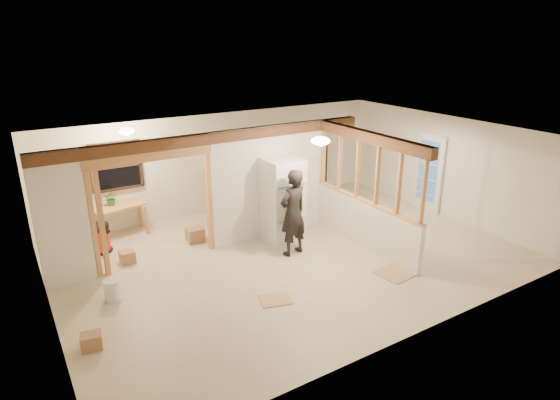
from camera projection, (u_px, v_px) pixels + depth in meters
floor at (291, 256)px, 9.69m from camera, size 9.00×6.50×0.01m
ceiling at (292, 137)px, 8.85m from camera, size 9.00×6.50×0.01m
wall_back at (222, 162)px, 11.87m from camera, size 9.00×0.01×2.50m
wall_front at (416, 264)px, 6.67m from camera, size 9.00×0.01×2.50m
wall_left at (41, 251)px, 7.04m from camera, size 0.01×6.50×2.50m
wall_right at (445, 167)px, 11.50m from camera, size 0.01×6.50×2.50m
partition_left_stub at (62, 220)px, 8.22m from camera, size 0.90×0.12×2.50m
partition_center at (269, 182)px, 10.33m from camera, size 2.80×0.12×2.50m
doorway_frame at (154, 210)px, 9.09m from camera, size 2.46×0.14×2.20m
header_beam_back at (217, 137)px, 9.35m from camera, size 7.00×0.18×0.22m
header_beam_right at (370, 137)px, 9.36m from camera, size 0.18×3.30×0.22m
pony_wall at (364, 224)px, 9.99m from camera, size 0.12×3.20×1.00m
stud_partition at (367, 172)px, 9.60m from camera, size 0.14×3.20×1.32m
window_back at (116, 166)px, 10.41m from camera, size 1.12×0.10×1.10m
french_door at (429, 173)px, 11.86m from camera, size 0.12×0.86×2.00m
ceiling_dome_main at (320, 141)px, 8.60m from camera, size 0.36×0.36×0.16m
ceiling_dome_util at (127, 131)px, 9.45m from camera, size 0.32×0.32×0.14m
hanging_bulb at (163, 149)px, 9.24m from camera, size 0.07×0.07×0.07m
refrigerator at (282, 200)px, 10.12m from camera, size 0.77×0.74×1.86m
woman at (293, 213)px, 9.48m from camera, size 0.74×0.55×1.82m
work_table at (120, 220)px, 10.55m from camera, size 1.25×0.80×0.73m
potted_plant at (111, 198)px, 10.37m from camera, size 0.38×0.36×0.33m
shop_vac at (99, 238)px, 9.75m from camera, size 0.61×0.61×0.63m
bookshelf at (313, 167)px, 13.22m from camera, size 0.78×0.26×1.57m
bucket at (113, 290)px, 8.06m from camera, size 0.36×0.36×0.36m
box_util_a at (195, 235)px, 10.31m from camera, size 0.36×0.31×0.31m
box_util_b at (127, 257)px, 9.35m from camera, size 0.28×0.28×0.26m
box_front at (91, 341)px, 6.81m from camera, size 0.33×0.29×0.24m
floor_panel_near at (395, 273)px, 8.95m from camera, size 0.67×0.67×0.02m
floor_panel_far at (275, 300)px, 8.07m from camera, size 0.62×0.55×0.02m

